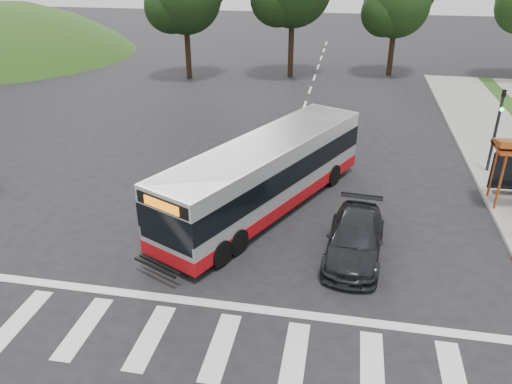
# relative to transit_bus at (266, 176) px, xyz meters

# --- Properties ---
(ground) EXTENTS (140.00, 140.00, 0.00)m
(ground) POSITION_rel_transit_bus_xyz_m (0.13, -3.02, -1.45)
(ground) COLOR black
(ground) RESTS_ON ground
(curb_east) EXTENTS (0.30, 40.00, 0.15)m
(curb_east) POSITION_rel_transit_bus_xyz_m (9.13, 4.98, -1.37)
(curb_east) COLOR #9E9991
(curb_east) RESTS_ON ground
(crosswalk_ladder) EXTENTS (18.00, 2.60, 0.01)m
(crosswalk_ladder) POSITION_rel_transit_bus_xyz_m (0.13, -8.02, -1.44)
(crosswalk_ladder) COLOR silver
(crosswalk_ladder) RESTS_ON ground
(traffic_signal_ne_short) EXTENTS (0.18, 0.37, 4.00)m
(traffic_signal_ne_short) POSITION_rel_transit_bus_xyz_m (9.73, 5.47, 1.03)
(traffic_signal_ne_short) COLOR black
(traffic_signal_ne_short) RESTS_ON ground
(tree_north_b) EXTENTS (5.72, 5.33, 8.43)m
(tree_north_b) POSITION_rel_transit_bus_xyz_m (6.20, 25.04, 4.22)
(tree_north_b) COLOR black
(tree_north_b) RESTS_ON ground
(transit_bus) EXTENTS (7.00, 11.14, 2.89)m
(transit_bus) POSITION_rel_transit_bus_xyz_m (0.00, 0.00, 0.00)
(transit_bus) COLOR #A8ABAD
(transit_bus) RESTS_ON ground
(dark_sedan) EXTENTS (2.25, 4.73, 1.33)m
(dark_sedan) POSITION_rel_transit_bus_xyz_m (3.59, -2.84, -0.78)
(dark_sedan) COLOR black
(dark_sedan) RESTS_ON ground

